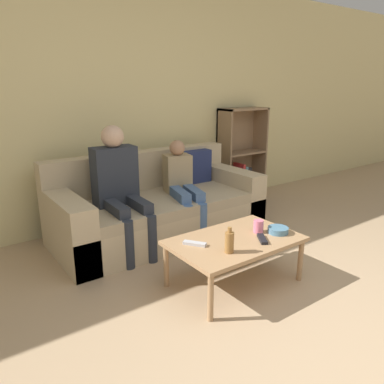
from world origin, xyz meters
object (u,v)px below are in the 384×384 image
object	(u,v)px
snack_bowl	(278,230)
person_adult	(118,181)
coffee_table	(235,243)
cup_near	(258,226)
tv_remote_1	(262,239)
tv_remote_0	(195,244)
couch	(158,209)
bookshelf	(238,164)
bottle	(229,242)
person_child	(182,183)

from	to	relation	value
snack_bowl	person_adult	bearing A→B (deg)	122.68
coffee_table	snack_bowl	xyz separation A→B (m)	(0.35, -0.11, 0.06)
cup_near	tv_remote_1	bearing A→B (deg)	-124.31
tv_remote_0	couch	bearing A→B (deg)	37.82
person_adult	bookshelf	bearing A→B (deg)	18.17
person_adult	bottle	bearing A→B (deg)	-77.27
couch	tv_remote_0	xyz separation A→B (m)	(-0.34, -1.09, 0.10)
tv_remote_1	coffee_table	bearing A→B (deg)	170.42
couch	snack_bowl	size ratio (longest dim) A/B	12.80
bookshelf	person_child	distance (m)	1.45
coffee_table	cup_near	world-z (taller)	cup_near
coffee_table	tv_remote_0	distance (m)	0.33
bookshelf	coffee_table	world-z (taller)	bookshelf
bookshelf	bottle	size ratio (longest dim) A/B	6.41
person_child	cup_near	distance (m)	1.07
bookshelf	person_adult	bearing A→B (deg)	-164.12
bottle	bookshelf	bearing A→B (deg)	45.97
person_adult	couch	bearing A→B (deg)	12.65
person_adult	snack_bowl	world-z (taller)	person_adult
person_child	bookshelf	bearing A→B (deg)	38.98
person_child	snack_bowl	bearing A→B (deg)	-70.21
couch	person_child	world-z (taller)	person_child
bookshelf	person_child	xyz separation A→B (m)	(-1.32, -0.61, 0.07)
person_child	couch	bearing A→B (deg)	162.89
tv_remote_0	tv_remote_1	xyz separation A→B (m)	(0.46, -0.23, 0.00)
cup_near	tv_remote_0	bearing A→B (deg)	169.73
coffee_table	cup_near	xyz separation A→B (m)	(0.24, -0.01, 0.08)
person_adult	tv_remote_0	bearing A→B (deg)	-81.52
tv_remote_0	bottle	world-z (taller)	bottle
couch	coffee_table	xyz separation A→B (m)	(-0.03, -1.18, 0.06)
couch	tv_remote_1	size ratio (longest dim) A/B	12.25
bookshelf	tv_remote_0	size ratio (longest dim) A/B	7.11
bottle	tv_remote_1	bearing A→B (deg)	1.67
snack_bowl	coffee_table	bearing A→B (deg)	163.29
tv_remote_1	couch	bearing A→B (deg)	128.69
person_adult	tv_remote_1	world-z (taller)	person_adult
tv_remote_0	person_child	bearing A→B (deg)	25.52
tv_remote_0	bookshelf	bearing A→B (deg)	5.32
cup_near	tv_remote_0	world-z (taller)	cup_near
tv_remote_0	bottle	size ratio (longest dim) A/B	0.90
coffee_table	person_adult	distance (m)	1.22
tv_remote_1	snack_bowl	world-z (taller)	snack_bowl
tv_remote_1	bookshelf	bearing A→B (deg)	85.64
couch	person_child	xyz separation A→B (m)	(0.21, -0.13, 0.26)
cup_near	bottle	bearing A→B (deg)	-161.74
snack_bowl	bottle	distance (m)	0.55
coffee_table	snack_bowl	size ratio (longest dim) A/B	6.04
person_adult	coffee_table	bearing A→B (deg)	-66.80
snack_bowl	bottle	size ratio (longest dim) A/B	0.87
coffee_table	tv_remote_0	bearing A→B (deg)	163.61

